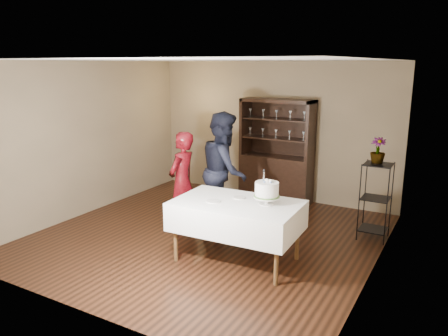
# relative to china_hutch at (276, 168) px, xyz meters

# --- Properties ---
(floor) EXTENTS (5.00, 5.00, 0.00)m
(floor) POSITION_rel_china_hutch_xyz_m (-0.20, -2.25, -0.66)
(floor) COLOR black
(floor) RESTS_ON ground
(ceiling) EXTENTS (5.00, 5.00, 0.00)m
(ceiling) POSITION_rel_china_hutch_xyz_m (-0.20, -2.25, 2.04)
(ceiling) COLOR silver
(ceiling) RESTS_ON back_wall
(back_wall) EXTENTS (5.00, 0.02, 2.70)m
(back_wall) POSITION_rel_china_hutch_xyz_m (-0.20, 0.25, 0.69)
(back_wall) COLOR brown
(back_wall) RESTS_ON floor
(wall_left) EXTENTS (0.02, 5.00, 2.70)m
(wall_left) POSITION_rel_china_hutch_xyz_m (-2.70, -2.25, 0.69)
(wall_left) COLOR brown
(wall_left) RESTS_ON floor
(wall_right) EXTENTS (0.02, 5.00, 2.70)m
(wall_right) POSITION_rel_china_hutch_xyz_m (2.30, -2.25, 0.69)
(wall_right) COLOR brown
(wall_right) RESTS_ON floor
(china_hutch) EXTENTS (1.40, 0.48, 2.00)m
(china_hutch) POSITION_rel_china_hutch_xyz_m (0.00, 0.00, 0.00)
(china_hutch) COLOR black
(china_hutch) RESTS_ON floor
(plant_etagere) EXTENTS (0.42, 0.42, 1.20)m
(plant_etagere) POSITION_rel_china_hutch_xyz_m (2.08, -1.05, -0.01)
(plant_etagere) COLOR black
(plant_etagere) RESTS_ON floor
(cake_table) EXTENTS (1.72, 1.10, 0.84)m
(cake_table) POSITION_rel_china_hutch_xyz_m (0.60, -2.78, -0.02)
(cake_table) COLOR silver
(cake_table) RESTS_ON floor
(woman) EXTENTS (0.41, 0.61, 1.63)m
(woman) POSITION_rel_china_hutch_xyz_m (-0.67, -2.23, 0.15)
(woman) COLOR #380508
(woman) RESTS_ON floor
(man) EXTENTS (1.06, 1.16, 1.91)m
(man) POSITION_rel_china_hutch_xyz_m (-0.19, -1.73, 0.29)
(man) COLOR black
(man) RESTS_ON floor
(cake) EXTENTS (0.41, 0.41, 0.48)m
(cake) POSITION_rel_china_hutch_xyz_m (0.99, -2.69, 0.37)
(cake) COLOR beige
(cake) RESTS_ON cake_table
(plate_near) EXTENTS (0.25, 0.25, 0.01)m
(plate_near) POSITION_rel_china_hutch_xyz_m (0.33, -2.93, 0.19)
(plate_near) COLOR beige
(plate_near) RESTS_ON cake_table
(plate_far) EXTENTS (0.20, 0.20, 0.01)m
(plate_far) POSITION_rel_china_hutch_xyz_m (0.55, -2.62, 0.19)
(plate_far) COLOR beige
(plate_far) RESTS_ON cake_table
(potted_plant) EXTENTS (0.24, 0.24, 0.39)m
(potted_plant) POSITION_rel_china_hutch_xyz_m (2.05, -1.01, 0.72)
(potted_plant) COLOR #476D34
(potted_plant) RESTS_ON plant_etagere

